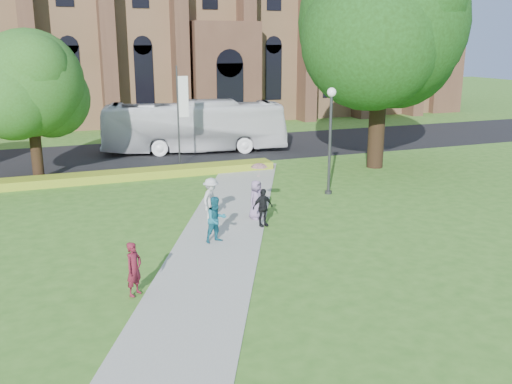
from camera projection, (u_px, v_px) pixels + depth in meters
name	position (u px, v px, depth m)	size (l,w,h in m)	color
ground	(225.00, 258.00, 20.04)	(160.00, 160.00, 0.00)	#3A6F21
road	(134.00, 155.00, 38.12)	(160.00, 10.00, 0.02)	black
footpath	(216.00, 248.00, 20.94)	(3.20, 30.00, 0.04)	#B2B2A8
flower_hedge	(117.00, 176.00, 31.23)	(18.00, 1.40, 0.45)	#CAD52A
streetlamp	(330.00, 128.00, 27.63)	(0.44, 0.44, 5.24)	#38383D
large_tree	(382.00, 23.00, 32.27)	(9.60, 9.60, 13.20)	#332114
street_tree_1	(30.00, 84.00, 29.75)	(5.60, 5.60, 8.05)	#332114
banner_pole_0	(180.00, 111.00, 33.63)	(0.70, 0.10, 6.00)	#38383D
tour_coach	(194.00, 126.00, 38.68)	(2.90, 12.39, 3.45)	white
pedestrian_0	(134.00, 269.00, 16.88)	(0.60, 0.40, 1.66)	maroon
pedestrian_1	(216.00, 220.00, 21.34)	(0.86, 0.67, 1.77)	#176176
pedestrian_2	(211.00, 200.00, 23.87)	(1.19, 0.69, 1.85)	#B9B9B9
pedestrian_3	(263.00, 207.00, 23.23)	(0.92, 0.38, 1.58)	black
pedestrian_4	(256.00, 199.00, 24.18)	(0.82, 0.53, 1.68)	gray
parasol	(259.00, 172.00, 24.04)	(0.69, 0.69, 0.61)	#D999B8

